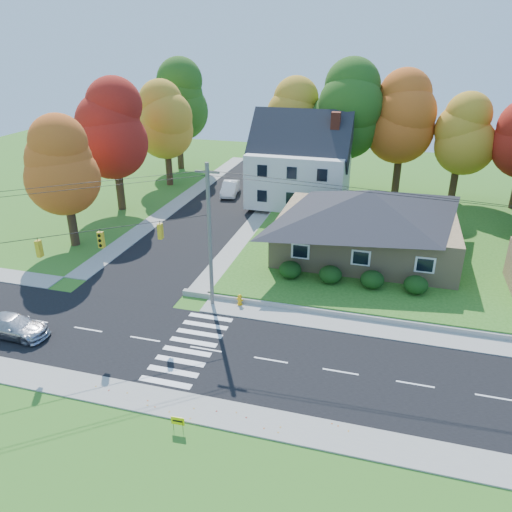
{
  "coord_description": "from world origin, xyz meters",
  "views": [
    {
      "loc": [
        9.61,
        -23.11,
        17.27
      ],
      "look_at": [
        0.86,
        8.0,
        2.77
      ],
      "focal_mm": 35.0,
      "sensor_mm": 36.0,
      "label": 1
    }
  ],
  "objects_px": {
    "ranch_house": "(367,221)",
    "white_car": "(230,188)",
    "silver_sedan": "(14,326)",
    "fire_hydrant": "(240,300)"
  },
  "relations": [
    {
      "from": "ranch_house",
      "to": "silver_sedan",
      "type": "distance_m",
      "value": 26.9
    },
    {
      "from": "silver_sedan",
      "to": "fire_hydrant",
      "type": "height_order",
      "value": "silver_sedan"
    },
    {
      "from": "silver_sedan",
      "to": "white_car",
      "type": "bearing_deg",
      "value": -5.42
    },
    {
      "from": "ranch_house",
      "to": "white_car",
      "type": "height_order",
      "value": "ranch_house"
    },
    {
      "from": "white_car",
      "to": "fire_hydrant",
      "type": "xyz_separation_m",
      "value": [
        8.8,
        -24.3,
        -0.38
      ]
    },
    {
      "from": "ranch_house",
      "to": "white_car",
      "type": "bearing_deg",
      "value": 139.83
    },
    {
      "from": "ranch_house",
      "to": "silver_sedan",
      "type": "xyz_separation_m",
      "value": [
        -20.0,
        -17.8,
        -2.58
      ]
    },
    {
      "from": "silver_sedan",
      "to": "white_car",
      "type": "distance_m",
      "value": 31.87
    },
    {
      "from": "silver_sedan",
      "to": "white_car",
      "type": "xyz_separation_m",
      "value": [
        3.57,
        31.66,
        0.12
      ]
    },
    {
      "from": "ranch_house",
      "to": "silver_sedan",
      "type": "bearing_deg",
      "value": -138.33
    }
  ]
}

